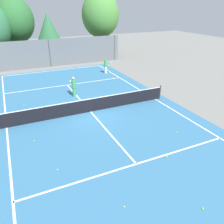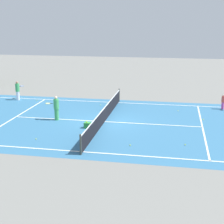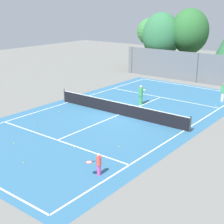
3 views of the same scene
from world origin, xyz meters
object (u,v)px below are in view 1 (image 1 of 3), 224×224
Objects in this scene: tennis_ball_1 at (203,209)px; tennis_ball_2 at (57,170)px; tennis_ball_4 at (24,105)px; tennis_ball_9 at (177,132)px; player_1 at (106,66)px; tennis_ball_7 at (167,157)px; tennis_ball_0 at (34,141)px; tennis_ball_3 at (124,207)px; player_0 at (74,86)px; tennis_ball_5 at (135,96)px; ball_crate at (66,109)px; tennis_ball_6 at (113,77)px.

tennis_ball_1 is 1.00× the size of tennis_ball_2.
tennis_ball_4 is 11.22m from tennis_ball_9.
player_1 reaches higher than tennis_ball_7.
tennis_ball_0 is 6.59m from tennis_ball_3.
player_1 is (5.09, 5.24, -0.03)m from player_0.
tennis_ball_5 is at bearing -24.72° from player_0.
player_1 is 15.50m from tennis_ball_7.
tennis_ball_7 is (0.75, 3.15, 0.00)m from tennis_ball_1.
ball_crate is 6.45× the size of tennis_ball_0.
tennis_ball_1 is at bearing -119.61° from tennis_ball_9.
tennis_ball_1 is 1.00× the size of tennis_ball_3.
tennis_ball_1 is at bearing -102.28° from player_1.
player_0 is 25.24× the size of tennis_ball_7.
tennis_ball_6 is at bearing 76.28° from tennis_ball_7.
tennis_ball_7 is at bearing -139.76° from tennis_ball_9.
player_0 reaches higher than tennis_ball_3.
tennis_ball_3 is 1.00× the size of tennis_ball_5.
tennis_ball_7 is (3.37, 1.84, 0.00)m from tennis_ball_3.
tennis_ball_4 is at bearing 120.95° from tennis_ball_7.
tennis_ball_3 is at bearing -91.15° from ball_crate.
tennis_ball_4 is at bearing 167.33° from tennis_ball_5.
tennis_ball_6 is 11.85m from tennis_ball_9.
tennis_ball_5 is (7.84, 6.50, 0.00)m from tennis_ball_2.
ball_crate reaches higher than tennis_ball_4.
player_0 is 11.86m from tennis_ball_3.
player_1 is 24.40× the size of tennis_ball_2.
ball_crate is (-1.33, -2.52, -0.68)m from player_0.
player_0 reaches higher than tennis_ball_5.
player_0 is 25.24× the size of tennis_ball_0.
player_0 is 9.24m from tennis_ball_2.
tennis_ball_0 is 12.96m from tennis_ball_6.
ball_crate is at bearing -117.88° from player_0.
ball_crate is 6.45× the size of tennis_ball_1.
ball_crate is 6.45× the size of tennis_ball_2.
tennis_ball_3 is (-2.62, 1.31, 0.00)m from tennis_ball_1.
tennis_ball_6 is (4.04, 16.64, 0.00)m from tennis_ball_1.
tennis_ball_0 is at bearing -125.21° from player_0.
tennis_ball_9 is at bearing -47.49° from ball_crate.
tennis_ball_2 is 1.00× the size of tennis_ball_4.
ball_crate is at bearing 71.75° from tennis_ball_2.
tennis_ball_9 is at bearing 3.11° from tennis_ball_2.
tennis_ball_0 and tennis_ball_2 have the same top height.
player_0 reaches higher than tennis_ball_7.
tennis_ball_1 and tennis_ball_6 have the same top height.
player_1 is 13.51m from tennis_ball_9.
tennis_ball_7 is (-3.23, -15.13, -0.80)m from player_1.
tennis_ball_2 is 8.43m from tennis_ball_4.
tennis_ball_2 is at bearing -121.34° from player_1.
tennis_ball_5 is (8.47, 3.54, 0.00)m from tennis_ball_0.
tennis_ball_6 is 1.00× the size of tennis_ball_9.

